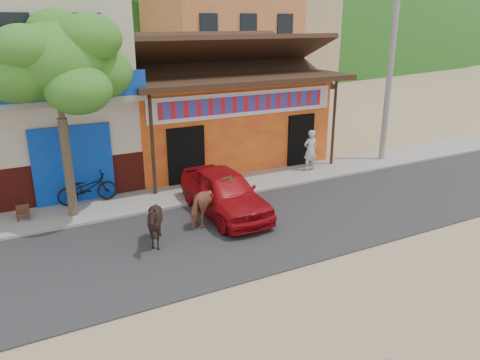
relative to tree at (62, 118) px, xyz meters
The scene contains 15 objects.
ground 8.03m from the tree, 51.58° to the right, with size 120.00×120.00×0.00m, color #9E825B.
road 6.45m from the tree, 35.66° to the right, with size 60.00×5.00×0.04m, color #28282B.
sidewalk 5.53m from the tree, ahead, with size 60.00×2.00×0.12m, color gray.
dance_club 7.93m from the tree, 32.47° to the left, with size 8.00×6.00×3.60m, color orange.
cafe_building 4.31m from the tree, 102.09° to the left, with size 7.00×6.00×7.00m, color beige.
apartment_front 22.90m from the tree, 53.23° to the left, with size 9.00×9.00×12.00m, color #CC723F.
apartment_rear 33.17m from the tree, 46.96° to the left, with size 8.00×8.00×10.00m, color tan.
tree is the anchor object (origin of this frame).
utility_pole 12.84m from the tree, ahead, with size 0.24×0.24×8.00m, color gray.
cow_tan 4.97m from the tree, 34.29° to the right, with size 0.73×1.60×1.35m, color #9B5B3E.
cow_dark 4.24m from the tree, 62.22° to the right, with size 1.07×1.20×1.33m, color black.
red_car 5.22m from the tree, 24.03° to the right, with size 1.66×4.12×1.40m, color #A80C13.
scooter 2.70m from the tree, 53.66° to the left, with size 0.66×1.89×0.99m, color black.
pedestrian 9.37m from the tree, ahead, with size 0.59×0.39×1.62m, color silver.
cafe_chair_left 2.98m from the tree, 167.62° to the left, with size 0.37×0.37×0.78m, color #4F271A, non-canonical shape.
Camera 1 is at (-6.26, -8.33, 5.78)m, focal length 35.00 mm.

